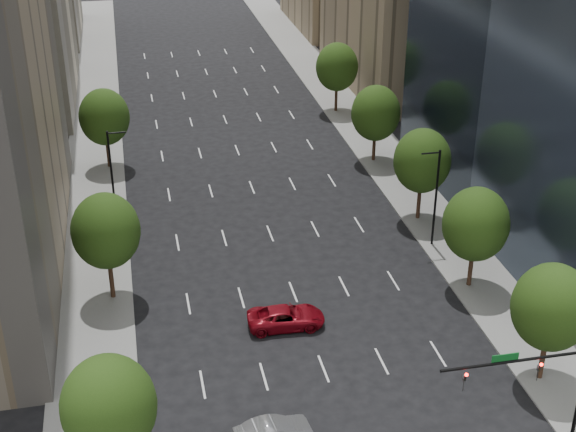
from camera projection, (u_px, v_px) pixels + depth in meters
sidewalk_left at (94, 250)px, 70.31m from camera, size 6.00×200.00×0.15m
sidewalk_right at (433, 217)px, 75.91m from camera, size 6.00×200.00×0.15m
tree_right_1 at (552, 307)px, 52.14m from camera, size 5.20×5.20×8.75m
tree_right_2 at (476, 224)px, 62.66m from camera, size 5.20×5.20×8.61m
tree_right_3 at (422, 161)px, 72.99m from camera, size 5.20×5.20×8.89m
tree_right_4 at (376, 113)px, 85.38m from camera, size 5.20×5.20×8.46m
tree_right_5 at (337, 67)px, 99.19m from camera, size 5.20×5.20×8.75m
tree_left_0 at (109, 407)px, 43.59m from camera, size 5.20×5.20×8.75m
tree_left_1 at (106, 231)px, 60.92m from camera, size 5.20×5.20×8.97m
tree_left_2 at (104, 117)px, 83.71m from camera, size 5.20×5.20×8.68m
streetlight_rn at (435, 195)px, 69.00m from camera, size 1.70×0.20×9.00m
streetlight_ln at (112, 175)px, 72.86m from camera, size 1.70×0.20×9.00m
traffic_signal at (545, 379)px, 46.54m from camera, size 9.12×0.40×7.38m
car_silver at (273, 432)px, 49.00m from camera, size 4.89×2.20×1.56m
car_red_far at (286, 317)px, 59.87m from camera, size 5.84×2.89×1.59m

